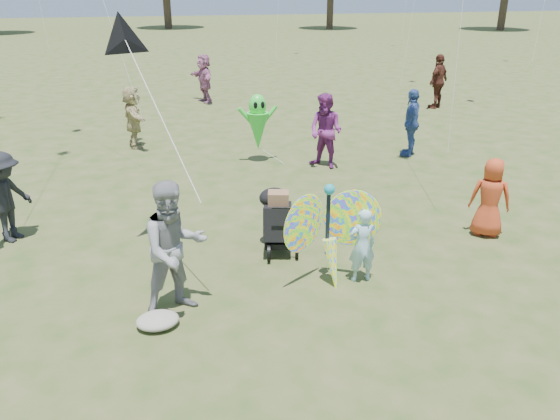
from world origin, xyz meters
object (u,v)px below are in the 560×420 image
object	(u,v)px
crowd_a	(490,198)
jogging_stroller	(277,216)
alien_kite	(258,125)
crowd_d	(133,117)
adult_man	(175,249)
crowd_e	(326,131)
crowd_b	(6,197)
crowd_j	(204,78)
crowd_c	(411,123)
child_girl	(362,245)
crowd_h	(438,81)
butterfly_kite	(330,235)

from	to	relation	value
crowd_a	jogging_stroller	xyz separation A→B (m)	(-3.83, 0.40, -0.11)
alien_kite	crowd_d	bearing A→B (deg)	143.56
adult_man	alien_kite	world-z (taller)	adult_man
adult_man	crowd_e	xyz separation A→B (m)	(4.13, 5.63, -0.04)
crowd_b	jogging_stroller	bearing A→B (deg)	-79.09
adult_man	crowd_b	size ratio (longest dim) A/B	1.18
crowd_b	crowd_d	size ratio (longest dim) A/B	0.96
alien_kite	crowd_j	bearing A→B (deg)	92.00
crowd_a	crowd_c	xyz separation A→B (m)	(1.01, 4.95, 0.16)
adult_man	crowd_e	distance (m)	6.98
child_girl	crowd_b	distance (m)	6.19
jogging_stroller	crowd_d	bearing A→B (deg)	122.98
alien_kite	child_girl	bearing A→B (deg)	-88.55
alien_kite	crowd_a	bearing A→B (deg)	-60.91
crowd_a	crowd_e	bearing A→B (deg)	-38.61
crowd_h	jogging_stroller	size ratio (longest dim) A/B	1.74
crowd_a	butterfly_kite	distance (m)	3.48
crowd_d	crowd_h	world-z (taller)	crowd_h
crowd_h	butterfly_kite	xyz separation A→B (m)	(-8.18, -11.11, -0.16)
crowd_b	crowd_d	bearing A→B (deg)	8.92
butterfly_kite	crowd_h	bearing A→B (deg)	53.65
adult_man	crowd_j	xyz separation A→B (m)	(2.34, 14.64, -0.05)
crowd_h	crowd_j	xyz separation A→B (m)	(-8.12, 3.34, -0.06)
crowd_h	crowd_c	bearing A→B (deg)	21.60
crowd_b	butterfly_kite	distance (m)	5.72
adult_man	crowd_a	bearing A→B (deg)	-6.14
crowd_a	crowd_h	size ratio (longest dim) A/B	0.74
crowd_a	crowd_j	size ratio (longest dim) A/B	0.80
adult_man	crowd_b	world-z (taller)	adult_man
crowd_d	alien_kite	bearing A→B (deg)	-131.55
crowd_j	alien_kite	bearing A→B (deg)	-12.25
crowd_d	butterfly_kite	xyz separation A→B (m)	(2.69, -8.57, -0.04)
crowd_b	crowd_j	size ratio (longest dim) A/B	0.89
crowd_h	butterfly_kite	world-z (taller)	crowd_h
adult_man	crowd_d	bearing A→B (deg)	75.57
crowd_c	alien_kite	size ratio (longest dim) A/B	1.01
adult_man	crowd_j	bearing A→B (deg)	63.81
child_girl	crowd_a	distance (m)	3.02
child_girl	crowd_c	bearing A→B (deg)	-123.01
crowd_b	crowd_d	distance (m)	6.11
crowd_b	jogging_stroller	world-z (taller)	crowd_b
crowd_e	alien_kite	distance (m)	1.75
butterfly_kite	alien_kite	distance (m)	6.34
crowd_a	adult_man	bearing A→B (deg)	43.89
crowd_d	jogging_stroller	distance (m)	7.60
crowd_b	crowd_c	world-z (taller)	crowd_c
adult_man	alien_kite	bearing A→B (deg)	50.98
crowd_h	crowd_e	bearing A→B (deg)	9.33
crowd_b	crowd_j	xyz separation A→B (m)	(4.99, 11.56, 0.10)
child_girl	crowd_b	size ratio (longest dim) A/B	0.73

